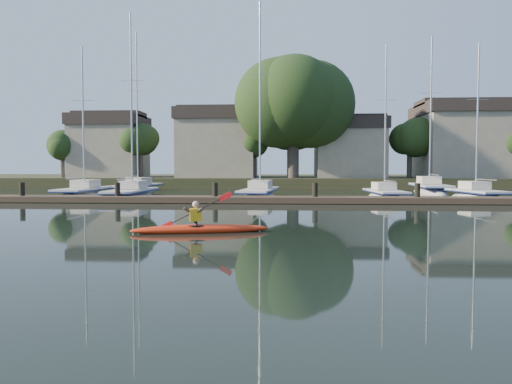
# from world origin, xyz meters

# --- Properties ---
(ground) EXTENTS (160.00, 160.00, 0.00)m
(ground) POSITION_xyz_m (0.00, 0.00, 0.00)
(ground) COLOR black
(ground) RESTS_ON ground
(kayak) EXTENTS (4.61, 1.64, 1.47)m
(kayak) POSITION_xyz_m (-1.61, 0.49, 0.18)
(kayak) COLOR red
(kayak) RESTS_ON ground
(dock) EXTENTS (34.00, 2.00, 1.80)m
(dock) POSITION_xyz_m (0.00, 14.00, 0.20)
(dock) COLOR #473828
(dock) RESTS_ON ground
(sailboat_0) EXTENTS (2.30, 7.67, 12.09)m
(sailboat_0) POSITION_xyz_m (-13.34, 19.30, -0.20)
(sailboat_0) COLOR silver
(sailboat_0) RESTS_ON ground
(sailboat_1) EXTENTS (2.12, 8.49, 13.87)m
(sailboat_1) POSITION_xyz_m (-9.30, 17.74, -0.19)
(sailboat_1) COLOR silver
(sailboat_1) RESTS_ON ground
(sailboat_2) EXTENTS (3.00, 9.17, 14.90)m
(sailboat_2) POSITION_xyz_m (-0.59, 19.09, -0.19)
(sailboat_2) COLOR silver
(sailboat_2) RESTS_ON ground
(sailboat_3) EXTENTS (2.33, 7.35, 11.69)m
(sailboat_3) POSITION_xyz_m (8.07, 18.77, -0.17)
(sailboat_3) COLOR silver
(sailboat_3) RESTS_ON ground
(sailboat_4) EXTENTS (2.90, 7.05, 11.64)m
(sailboat_4) POSITION_xyz_m (14.13, 18.47, -0.19)
(sailboat_4) COLOR silver
(sailboat_4) RESTS_ON ground
(sailboat_5) EXTENTS (3.16, 9.24, 14.99)m
(sailboat_5) POSITION_xyz_m (-11.58, 26.50, -0.19)
(sailboat_5) COLOR silver
(sailboat_5) RESTS_ON ground
(sailboat_7) EXTENTS (2.95, 9.07, 14.40)m
(sailboat_7) POSITION_xyz_m (13.30, 26.54, -0.21)
(sailboat_7) COLOR silver
(sailboat_7) RESTS_ON ground
(shore) EXTENTS (90.00, 25.25, 12.75)m
(shore) POSITION_xyz_m (1.61, 40.29, 3.23)
(shore) COLOR #243118
(shore) RESTS_ON ground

